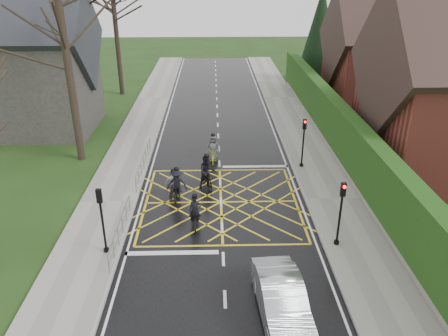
{
  "coord_description": "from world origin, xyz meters",
  "views": [
    {
      "loc": [
        -0.38,
        -20.4,
        11.48
      ],
      "look_at": [
        0.2,
        1.54,
        1.3
      ],
      "focal_mm": 35.0,
      "sensor_mm": 36.0,
      "label": 1
    }
  ],
  "objects_px": {
    "cyclist_rear": "(195,216)",
    "cyclist_back": "(207,175)",
    "cyclist_front": "(173,187)",
    "car": "(282,300)",
    "cyclist_mid": "(177,188)",
    "cyclist_lead": "(213,152)"
  },
  "relations": [
    {
      "from": "cyclist_back",
      "to": "cyclist_front",
      "type": "height_order",
      "value": "cyclist_back"
    },
    {
      "from": "cyclist_back",
      "to": "cyclist_lead",
      "type": "relative_size",
      "value": 1.12
    },
    {
      "from": "cyclist_lead",
      "to": "car",
      "type": "distance_m",
      "value": 14.07
    },
    {
      "from": "cyclist_back",
      "to": "cyclist_mid",
      "type": "bearing_deg",
      "value": -155.91
    },
    {
      "from": "cyclist_rear",
      "to": "cyclist_back",
      "type": "distance_m",
      "value": 4.11
    },
    {
      "from": "car",
      "to": "cyclist_lead",
      "type": "bearing_deg",
      "value": 95.46
    },
    {
      "from": "cyclist_mid",
      "to": "car",
      "type": "distance_m",
      "value": 9.81
    },
    {
      "from": "cyclist_lead",
      "to": "car",
      "type": "xyz_separation_m",
      "value": [
        2.39,
        -13.86,
        0.08
      ]
    },
    {
      "from": "car",
      "to": "cyclist_mid",
      "type": "bearing_deg",
      "value": 111.93
    },
    {
      "from": "cyclist_front",
      "to": "cyclist_back",
      "type": "bearing_deg",
      "value": 41.69
    },
    {
      "from": "cyclist_rear",
      "to": "cyclist_back",
      "type": "bearing_deg",
      "value": 79.35
    },
    {
      "from": "cyclist_front",
      "to": "cyclist_mid",
      "type": "bearing_deg",
      "value": -41.01
    },
    {
      "from": "cyclist_mid",
      "to": "cyclist_lead",
      "type": "xyz_separation_m",
      "value": [
        1.95,
        5.06,
        -0.05
      ]
    },
    {
      "from": "cyclist_mid",
      "to": "car",
      "type": "xyz_separation_m",
      "value": [
        4.34,
        -8.8,
        0.03
      ]
    },
    {
      "from": "car",
      "to": "cyclist_front",
      "type": "bearing_deg",
      "value": 112.32
    },
    {
      "from": "car",
      "to": "cyclist_rear",
      "type": "bearing_deg",
      "value": 114.02
    },
    {
      "from": "cyclist_lead",
      "to": "cyclist_front",
      "type": "bearing_deg",
      "value": -114.1
    },
    {
      "from": "cyclist_front",
      "to": "car",
      "type": "relative_size",
      "value": 0.39
    },
    {
      "from": "cyclist_back",
      "to": "car",
      "type": "bearing_deg",
      "value": -90.83
    },
    {
      "from": "cyclist_mid",
      "to": "cyclist_front",
      "type": "height_order",
      "value": "cyclist_mid"
    },
    {
      "from": "cyclist_back",
      "to": "cyclist_mid",
      "type": "xyz_separation_m",
      "value": [
        -1.6,
        -1.34,
        -0.09
      ]
    },
    {
      "from": "cyclist_rear",
      "to": "cyclist_mid",
      "type": "distance_m",
      "value": 2.93
    }
  ]
}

